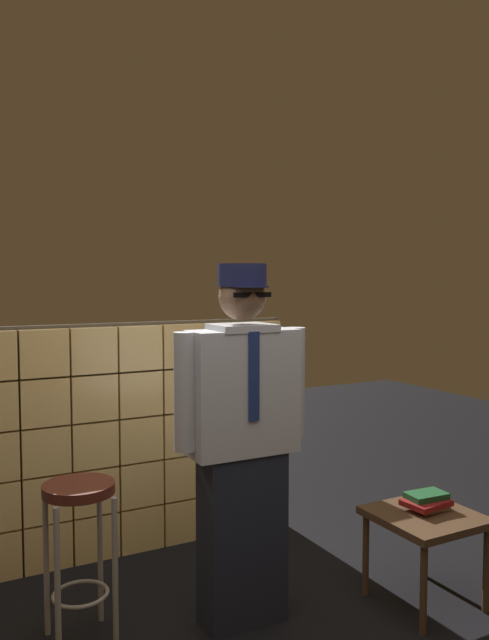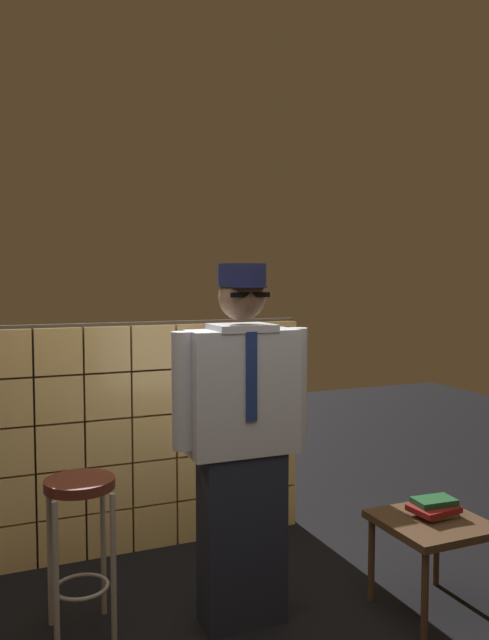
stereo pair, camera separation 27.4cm
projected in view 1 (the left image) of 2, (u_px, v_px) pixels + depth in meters
glass_block_wall at (140, 439)px, 3.99m from camera, size 2.07×0.10×1.49m
standing_person at (242, 438)px, 3.12m from camera, size 0.72×0.30×1.82m
bar_stool at (79, 524)px, 2.97m from camera, size 0.34×0.34×0.77m
side_table at (425, 525)px, 3.33m from camera, size 0.52×0.52×0.49m
book_stack at (427, 501)px, 3.38m from camera, size 0.26×0.20×0.09m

